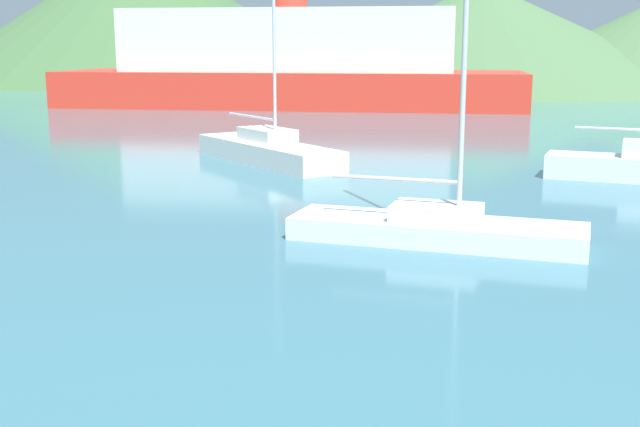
{
  "coord_description": "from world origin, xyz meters",
  "views": [
    {
      "loc": [
        5.03,
        -0.42,
        4.46
      ],
      "look_at": [
        -0.43,
        14.0,
        1.2
      ],
      "focal_mm": 45.0,
      "sensor_mm": 36.0,
      "label": 1
    }
  ],
  "objects": [
    {
      "name": "sailboat_outer",
      "position": [
        -7.72,
        27.54,
        0.5
      ],
      "size": [
        7.71,
        6.27,
        7.79
      ],
      "rotation": [
        0.0,
        0.0,
        -0.62
      ],
      "color": "white",
      "rests_on": "ground_plane"
    },
    {
      "name": "ferry_distant",
      "position": [
        -17.96,
        54.33,
        3.05
      ],
      "size": [
        34.68,
        16.17,
        8.52
      ],
      "rotation": [
        0.0,
        0.0,
        0.21
      ],
      "color": "red",
      "rests_on": "ground_plane"
    },
    {
      "name": "hill_west",
      "position": [
        -53.22,
        89.86,
        8.63
      ],
      "size": [
        54.44,
        54.44,
        17.26
      ],
      "color": "#3D6038",
      "rests_on": "ground_plane"
    },
    {
      "name": "hill_central",
      "position": [
        -9.72,
        86.27,
        5.42
      ],
      "size": [
        47.27,
        47.27,
        10.84
      ],
      "color": "#476B42",
      "rests_on": "ground_plane"
    },
    {
      "name": "sailboat_inner",
      "position": [
        1.19,
        17.26,
        0.44
      ],
      "size": [
        6.77,
        2.07,
        11.25
      ],
      "rotation": [
        0.0,
        0.0,
        0.04
      ],
      "color": "silver",
      "rests_on": "ground_plane"
    }
  ]
}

